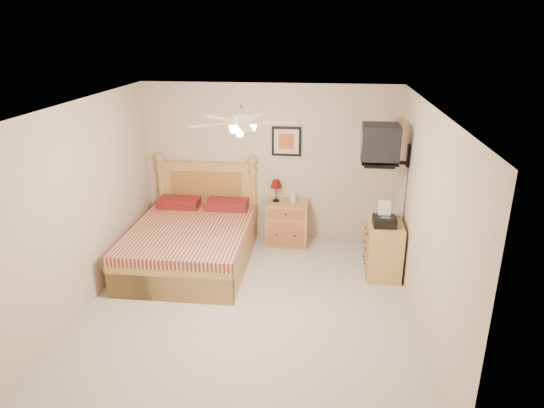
# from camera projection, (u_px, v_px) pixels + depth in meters

# --- Properties ---
(floor) EXTENTS (4.50, 4.50, 0.00)m
(floor) POSITION_uv_depth(u_px,v_px,m) (248.00, 309.00, 6.00)
(floor) COLOR #A7A197
(floor) RESTS_ON ground
(ceiling) EXTENTS (4.00, 4.50, 0.04)m
(ceiling) POSITION_uv_depth(u_px,v_px,m) (244.00, 106.00, 5.14)
(ceiling) COLOR white
(ceiling) RESTS_ON ground
(wall_back) EXTENTS (4.00, 0.04, 2.50)m
(wall_back) POSITION_uv_depth(u_px,v_px,m) (269.00, 164.00, 7.67)
(wall_back) COLOR #C1A88E
(wall_back) RESTS_ON ground
(wall_front) EXTENTS (4.00, 0.04, 2.50)m
(wall_front) POSITION_uv_depth(u_px,v_px,m) (196.00, 329.00, 3.47)
(wall_front) COLOR #C1A88E
(wall_front) RESTS_ON ground
(wall_left) EXTENTS (0.04, 4.50, 2.50)m
(wall_left) POSITION_uv_depth(u_px,v_px,m) (81.00, 208.00, 5.78)
(wall_left) COLOR #C1A88E
(wall_left) RESTS_ON ground
(wall_right) EXTENTS (0.04, 4.50, 2.50)m
(wall_right) POSITION_uv_depth(u_px,v_px,m) (425.00, 223.00, 5.36)
(wall_right) COLOR #C1A88E
(wall_right) RESTS_ON ground
(bed) EXTENTS (1.65, 2.16, 1.40)m
(bed) POSITION_uv_depth(u_px,v_px,m) (189.00, 220.00, 6.92)
(bed) COLOR olive
(bed) RESTS_ON ground
(nightstand) EXTENTS (0.66, 0.50, 0.70)m
(nightstand) POSITION_uv_depth(u_px,v_px,m) (287.00, 223.00, 7.72)
(nightstand) COLOR #A9794A
(nightstand) RESTS_ON ground
(table_lamp) EXTENTS (0.25, 0.25, 0.36)m
(table_lamp) POSITION_uv_depth(u_px,v_px,m) (276.00, 190.00, 7.59)
(table_lamp) COLOR #560908
(table_lamp) RESTS_ON nightstand
(lotion_bottle) EXTENTS (0.10, 0.11, 0.23)m
(lotion_bottle) POSITION_uv_depth(u_px,v_px,m) (293.00, 195.00, 7.57)
(lotion_bottle) COLOR silver
(lotion_bottle) RESTS_ON nightstand
(framed_picture) EXTENTS (0.46, 0.04, 0.46)m
(framed_picture) POSITION_uv_depth(u_px,v_px,m) (286.00, 141.00, 7.50)
(framed_picture) COLOR black
(framed_picture) RESTS_ON wall_back
(dresser) EXTENTS (0.46, 0.67, 0.79)m
(dresser) POSITION_uv_depth(u_px,v_px,m) (383.00, 248.00, 6.73)
(dresser) COLOR #BC8A49
(dresser) RESTS_ON ground
(fax_machine) EXTENTS (0.31, 0.33, 0.32)m
(fax_machine) POSITION_uv_depth(u_px,v_px,m) (385.00, 215.00, 6.42)
(fax_machine) COLOR black
(fax_machine) RESTS_ON dresser
(magazine_lower) EXTENTS (0.28, 0.33, 0.03)m
(magazine_lower) POSITION_uv_depth(u_px,v_px,m) (381.00, 216.00, 6.79)
(magazine_lower) COLOR #B1A78B
(magazine_lower) RESTS_ON dresser
(magazine_upper) EXTENTS (0.31, 0.35, 0.02)m
(magazine_upper) POSITION_uv_depth(u_px,v_px,m) (382.00, 214.00, 6.79)
(magazine_upper) COLOR tan
(magazine_upper) RESTS_ON magazine_lower
(wall_tv) EXTENTS (0.56, 0.46, 0.58)m
(wall_tv) POSITION_uv_depth(u_px,v_px,m) (392.00, 145.00, 6.45)
(wall_tv) COLOR black
(wall_tv) RESTS_ON wall_right
(ceiling_fan) EXTENTS (1.14, 1.14, 0.28)m
(ceiling_fan) POSITION_uv_depth(u_px,v_px,m) (241.00, 122.00, 5.00)
(ceiling_fan) COLOR white
(ceiling_fan) RESTS_ON ceiling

